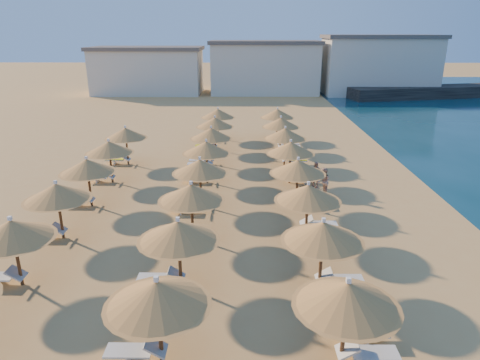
{
  "coord_description": "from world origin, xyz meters",
  "views": [
    {
      "loc": [
        -0.69,
        -16.81,
        8.57
      ],
      "look_at": [
        -0.95,
        4.0,
        1.3
      ],
      "focal_mm": 32.0,
      "sensor_mm": 36.0,
      "label": 1
    }
  ],
  "objects_px": {
    "parasol_row_west": "(196,179)",
    "beachgoer_c": "(315,175)",
    "parasol_row_east": "(302,180)",
    "beachgoer_b": "(323,182)",
    "jetty": "(453,91)"
  },
  "relations": [
    {
      "from": "jetty",
      "to": "beachgoer_b",
      "type": "relative_size",
      "value": 19.03
    },
    {
      "from": "parasol_row_west",
      "to": "beachgoer_c",
      "type": "relative_size",
      "value": 23.47
    },
    {
      "from": "beachgoer_b",
      "to": "beachgoer_c",
      "type": "bearing_deg",
      "value": -172.35
    },
    {
      "from": "jetty",
      "to": "beachgoer_b",
      "type": "height_order",
      "value": "beachgoer_b"
    },
    {
      "from": "parasol_row_west",
      "to": "beachgoer_b",
      "type": "bearing_deg",
      "value": 27.66
    },
    {
      "from": "parasol_row_east",
      "to": "beachgoer_b",
      "type": "height_order",
      "value": "parasol_row_east"
    },
    {
      "from": "parasol_row_east",
      "to": "beachgoer_c",
      "type": "height_order",
      "value": "parasol_row_east"
    },
    {
      "from": "beachgoer_c",
      "to": "parasol_row_east",
      "type": "bearing_deg",
      "value": -76.73
    },
    {
      "from": "parasol_row_east",
      "to": "parasol_row_west",
      "type": "bearing_deg",
      "value": 180.0
    },
    {
      "from": "parasol_row_west",
      "to": "parasol_row_east",
      "type": "bearing_deg",
      "value": 0.0
    },
    {
      "from": "beachgoer_b",
      "to": "parasol_row_west",
      "type": "bearing_deg",
      "value": -64.2
    },
    {
      "from": "jetty",
      "to": "beachgoer_c",
      "type": "height_order",
      "value": "beachgoer_c"
    },
    {
      "from": "jetty",
      "to": "beachgoer_b",
      "type": "distance_m",
      "value": 45.1
    },
    {
      "from": "parasol_row_west",
      "to": "beachgoer_b",
      "type": "relative_size",
      "value": 22.69
    },
    {
      "from": "jetty",
      "to": "parasol_row_east",
      "type": "relative_size",
      "value": 0.84
    }
  ]
}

